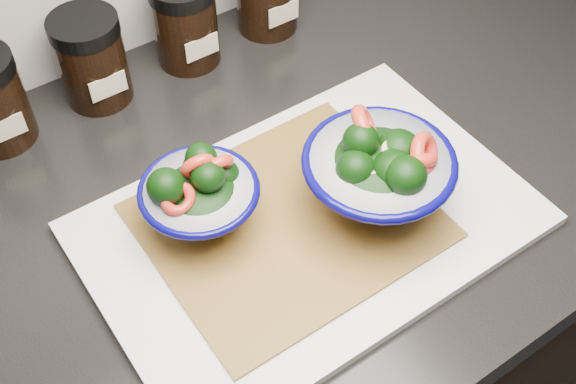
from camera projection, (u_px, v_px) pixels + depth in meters
cabinet at (263, 384)px, 1.15m from camera, size 3.43×0.58×0.86m
countertop at (253, 205)px, 0.80m from camera, size 3.50×0.60×0.04m
cutting_board at (309, 223)px, 0.75m from camera, size 0.45×0.30×0.01m
bamboo_mat at (288, 221)px, 0.75m from camera, size 0.28×0.24×0.00m
bowl_left at (200, 196)px, 0.71m from camera, size 0.12×0.12×0.10m
bowl_right at (379, 173)px, 0.72m from camera, size 0.16×0.16×0.12m
spice_jar_c at (92, 59)px, 0.85m from camera, size 0.08×0.08×0.11m
spice_jar_d at (185, 22)px, 0.89m from camera, size 0.08×0.08×0.11m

